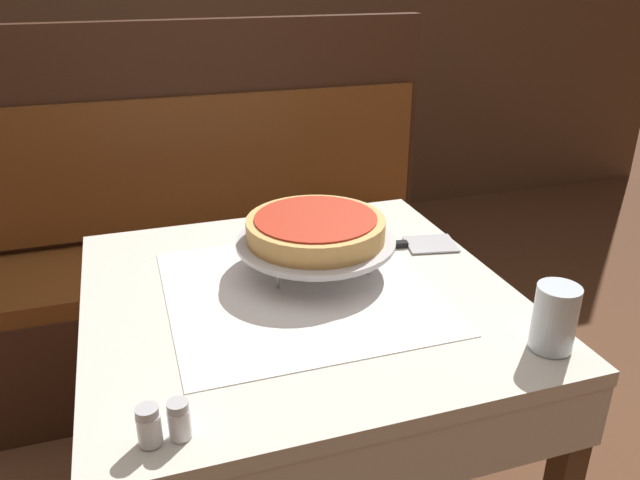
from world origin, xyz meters
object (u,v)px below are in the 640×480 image
Objects in this scene: deep_dish_pizza at (316,228)px; pizza_server at (398,245)px; pepper_shaker at (179,420)px; booth_bench at (224,275)px; condiment_caddy at (228,106)px; salt_shaker at (149,426)px; pizza_pan_stand at (316,243)px; dining_table_front at (300,331)px; dining_table_rear at (216,142)px; water_glass_near at (555,318)px.

pizza_server is at bearing 13.16° from deep_dish_pizza.
pepper_shaker is (-0.35, -0.45, -0.07)m from deep_dish_pizza.
condiment_caddy is at bearing 76.41° from booth_bench.
salt_shaker is at bearing -131.10° from deep_dish_pizza.
pizza_pan_stand is (0.09, -0.80, 0.46)m from booth_bench.
condiment_caddy reaches higher than pepper_shaker.
deep_dish_pizza reaches higher than salt_shaker.
dining_table_front is at bearing -127.13° from deep_dish_pizza.
dining_table_front is at bearing -127.13° from pizza_pan_stand.
pizza_pan_stand is (-0.03, -1.56, 0.18)m from dining_table_rear.
pizza_pan_stand is 0.57m from pepper_shaker.
booth_bench is 4.53× the size of pizza_pan_stand.
deep_dish_pizza is at bearing 52.87° from dining_table_front.
pizza_server is 1.47m from condiment_caddy.
salt_shaker reaches higher than pepper_shaker.
salt_shaker is at bearing -140.90° from pizza_server.
booth_bench is 26.29× the size of pepper_shaker.
water_glass_near is at bearing -82.05° from dining_table_rear.
pizza_server is 0.48m from water_glass_near.
salt_shaker is (-0.30, -1.25, 0.43)m from booth_bench.
pepper_shaker is 2.01m from condiment_caddy.
deep_dish_pizza reaches higher than water_glass_near.
pizza_pan_stand is at bearing 48.90° from salt_shaker.
condiment_caddy is at bearing 76.45° from salt_shaker.
dining_table_front is 5.50× the size of condiment_caddy.
dining_table_front is 0.22m from deep_dish_pizza.
pizza_pan_stand is (0.06, 0.08, 0.16)m from dining_table_front.
dining_table_front is 14.19× the size of salt_shaker.
salt_shaker is (-0.69, -0.03, -0.03)m from water_glass_near.
dining_table_front is 2.88× the size of deep_dish_pizza.
booth_bench is 1.36m from salt_shaker.
pepper_shaker is (-0.35, -0.45, -0.03)m from pizza_pan_stand.
booth_bench is 0.95m from deep_dish_pizza.
condiment_caddy is (0.15, 1.60, 0.14)m from dining_table_front.
water_glass_near is 1.95m from condiment_caddy.
deep_dish_pizza is at bearing 48.90° from salt_shaker.
deep_dish_pizza is at bearing -110.56° from pizza_pan_stand.
pizza_pan_stand is at bearing 69.44° from deep_dish_pizza.
water_glass_near is at bearing 2.29° from pepper_shaker.
pizza_server is 2.66× the size of water_glass_near.
dining_table_rear is 4.75× the size of condiment_caddy.
deep_dish_pizza is 0.94× the size of pizza_server.
pepper_shaker is at bearing -177.71° from water_glass_near.
booth_bench reaches higher than salt_shaker.
deep_dish_pizza is 0.25m from pizza_server.
salt_shaker is 1.02× the size of pepper_shaker.
dining_table_rear is 6.19× the size of water_glass_near.
dining_table_rear is 12.26× the size of salt_shaker.
water_glass_near reaches higher than salt_shaker.
condiment_caddy reaches higher than water_glass_near.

